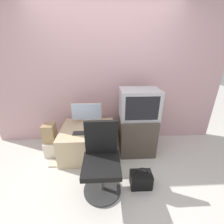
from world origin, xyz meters
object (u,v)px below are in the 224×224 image
(office_chair, at_px, (102,163))
(handbag, at_px, (141,179))
(mouse, at_px, (100,133))
(keyboard, at_px, (84,133))
(cardboard_box_lower, at_px, (52,147))
(book, at_px, (56,163))
(crt_tv, at_px, (139,104))
(main_monitor, at_px, (87,114))

(office_chair, height_order, handbag, office_chair)
(mouse, bearing_deg, handbag, -46.52)
(keyboard, relative_size, cardboard_box_lower, 1.33)
(keyboard, distance_m, book, 0.71)
(crt_tv, distance_m, office_chair, 1.12)
(mouse, bearing_deg, cardboard_box_lower, 168.87)
(main_monitor, bearing_deg, keyboard, -92.76)
(mouse, relative_size, book, 0.30)
(main_monitor, height_order, cardboard_box_lower, main_monitor)
(office_chair, relative_size, cardboard_box_lower, 3.43)
(book, bearing_deg, handbag, -20.54)
(main_monitor, bearing_deg, book, -137.63)
(office_chair, bearing_deg, book, 148.48)
(main_monitor, bearing_deg, office_chair, -74.06)
(main_monitor, distance_m, handbag, 1.38)
(cardboard_box_lower, bearing_deg, mouse, -11.13)
(cardboard_box_lower, bearing_deg, book, -65.52)
(office_chair, xyz_separation_m, cardboard_box_lower, (-0.91, 0.75, -0.28))
(crt_tv, bearing_deg, main_monitor, 169.69)
(cardboard_box_lower, bearing_deg, office_chair, -39.68)
(keyboard, distance_m, handbag, 1.10)
(crt_tv, height_order, handbag, crt_tv)
(crt_tv, distance_m, handbag, 1.14)
(crt_tv, xyz_separation_m, office_chair, (-0.62, -0.78, -0.51))
(office_chair, bearing_deg, crt_tv, 51.52)
(mouse, distance_m, cardboard_box_lower, 0.97)
(keyboard, xyz_separation_m, handbag, (0.82, -0.61, -0.39))
(cardboard_box_lower, bearing_deg, handbag, -27.99)
(crt_tv, bearing_deg, mouse, -162.61)
(keyboard, relative_size, book, 1.90)
(office_chair, height_order, book, office_chair)
(main_monitor, height_order, book, main_monitor)
(keyboard, xyz_separation_m, cardboard_box_lower, (-0.62, 0.15, -0.37))
(crt_tv, bearing_deg, book, -167.79)
(keyboard, bearing_deg, crt_tv, 11.30)
(book, bearing_deg, main_monitor, 42.37)
(book, bearing_deg, mouse, 7.54)
(crt_tv, height_order, cardboard_box_lower, crt_tv)
(office_chair, bearing_deg, keyboard, 115.49)
(cardboard_box_lower, distance_m, book, 0.32)
(main_monitor, xyz_separation_m, cardboard_box_lower, (-0.64, -0.20, -0.56))
(book, bearing_deg, crt_tv, 12.21)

